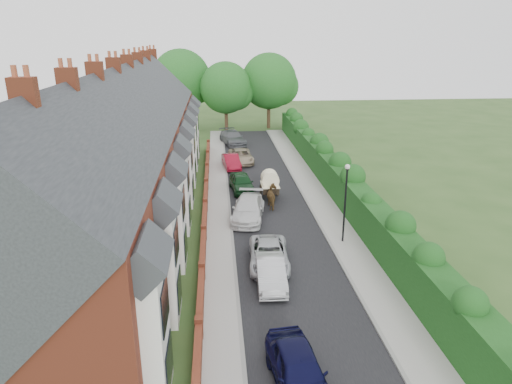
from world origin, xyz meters
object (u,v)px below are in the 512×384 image
Objects in this scene: lamppost at (346,194)px; horse_cart at (270,183)px; car_silver_b at (269,255)px; car_beige at (241,156)px; car_white at (248,209)px; car_grey at (233,138)px; car_navy at (299,371)px; car_red at (231,161)px; car_silver_a at (271,272)px; car_green at (242,183)px; horse at (273,197)px.

lamppost is 9.66m from horse_cart.
car_beige is at bearing 94.75° from car_silver_b.
car_grey is at bearing 100.16° from car_white.
car_navy reaches higher than car_red.
horse_cart reaches higher than car_white.
car_silver_a is at bearing -76.86° from car_white.
car_green is 9.14m from car_beige.
car_silver_a is 1.31× the size of horse_cart.
car_green is 0.80× the size of car_grey.
horse_cart is (-3.63, 8.73, -1.97)m from lamppost.
car_white is 1.26× the size of car_red.
horse is (1.37, 9.14, 0.19)m from car_silver_b.
lamppost is 1.05× the size of car_beige.
car_grey is (0.54, 10.51, 0.12)m from car_red.
car_beige is 1.53× the size of horse_cart.
lamppost reaches higher than car_navy.
car_grey is 19.71m from horse_cart.
horse_cart reaches higher than car_silver_b.
car_beige is (-0.33, 22.40, 0.02)m from car_silver_b.
car_white is at bearing 99.38° from car_silver_b.
horse is at bearing -90.00° from horse_cart.
car_white is 6.16m from car_green.
car_beige is at bearing 81.31° from car_green.
car_green is (-0.78, 22.88, -0.03)m from car_navy.
lamppost is 1.23× the size of car_silver_a.
lamppost is 2.54× the size of horse.
car_beige is (-5.33, 19.80, -2.62)m from lamppost.
car_green is at bearing 93.94° from car_silver_a.
lamppost reaches higher than car_silver_a.
car_navy is at bearing -102.94° from car_grey.
car_beige is at bearing 84.51° from car_navy.
horse is at bearing 119.06° from lamppost.
car_red is at bearing 97.83° from car_silver_b.
car_silver_b is 11.43m from horse_cart.
horse_cart reaches higher than car_silver_a.
car_navy is 1.11× the size of car_red.
car_silver_b is at bearing 77.00° from horse.
car_grey reaches higher than car_silver_b.
lamppost reaches higher than car_red.
car_beige is at bearing 105.06° from lamppost.
car_white is (-0.68, 16.72, -0.02)m from car_navy.
car_grey is (-0.86, 30.91, 0.14)m from car_silver_b.
car_grey is at bearing 84.39° from car_green.
horse_cart is (2.77, -9.07, 0.64)m from car_red.
car_white is at bearing -93.74° from car_red.
car_silver_a is 13.43m from horse_cart.
car_white is at bearing 86.26° from car_navy.
car_red is at bearing -107.12° from car_grey.
car_silver_a is (-0.14, 7.61, -0.09)m from car_navy.
horse_cart is at bearing -85.22° from car_beige.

